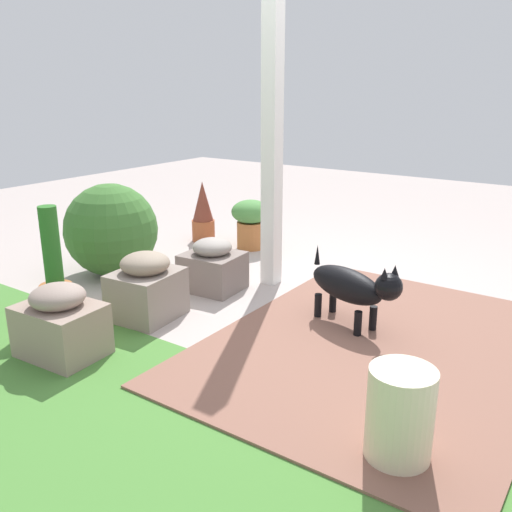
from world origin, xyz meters
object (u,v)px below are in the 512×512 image
Objects in this scene: stone_planter_mid at (147,287)px; stone_planter_near at (213,266)px; terracotta_pot_broad at (251,220)px; terracotta_pot_spiky at (203,213)px; stone_planter_far at (61,323)px; round_shrub at (111,230)px; terracotta_pot_tall at (55,277)px; ceramic_urn at (400,415)px; dog at (352,286)px; porch_pillar at (272,135)px.

stone_planter_near is at bearing -91.87° from stone_planter_mid.
terracotta_pot_spiky reaches higher than terracotta_pot_broad.
stone_planter_far is at bearing 98.93° from terracotta_pot_broad.
terracotta_pot_spiky reaches higher than stone_planter_mid.
stone_planter_near is 0.67m from stone_planter_mid.
round_shrub is at bearing 92.34° from terracotta_pot_spiky.
terracotta_pot_tall is at bearing 113.56° from round_shrub.
terracotta_pot_broad reaches higher than ceramic_urn.
stone_planter_far is at bearing 47.02° from dog.
terracotta_pot_tall is (-0.40, 2.00, -0.01)m from terracotta_pot_spiky.
porch_pillar is at bearing 134.79° from terracotta_pot_broad.
terracotta_pot_spiky is at bearing -87.66° from round_shrub.
stone_planter_mid is 1.14× the size of ceramic_urn.
stone_planter_mid is at bearing -13.51° from ceramic_urn.
dog is (-2.11, 1.06, 0.00)m from terracotta_pot_spiky.
terracotta_pot_broad is 0.65× the size of dog.
ceramic_urn is (-2.84, 2.14, -0.08)m from terracotta_pot_spiky.
stone_planter_near is 0.75× the size of terracotta_pot_spiky.
stone_planter_near is 1.18m from dog.
terracotta_pot_broad is at bearing -77.55° from stone_planter_mid.
round_shrub is at bearing -28.51° from stone_planter_mid.
stone_planter_near is (0.28, 0.38, -0.96)m from porch_pillar.
terracotta_pot_spiky is at bearing -78.78° from terracotta_pot_tall.
stone_planter_far is (0.03, 1.34, 0.02)m from stone_planter_near.
round_shrub is 2.07m from dog.
stone_planter_near is at bearing -91.14° from stone_planter_far.
porch_pillar is at bearing -127.02° from stone_planter_near.
round_shrub is 1.05× the size of dog.
stone_planter_near is 1.15m from terracotta_pot_broad.
round_shrub is at bearing 12.17° from stone_planter_near.
stone_planter_mid is 0.67m from stone_planter_far.
terracotta_pot_spiky reaches higher than ceramic_urn.
round_shrub is 1.81× the size of ceramic_urn.
ceramic_urn is at bearing 136.39° from terracotta_pot_broad.
dog is at bearing 154.38° from porch_pillar.
ceramic_urn is (-1.93, -0.21, 0.01)m from stone_planter_far.
terracotta_pot_broad is at bearing -81.07° from stone_planter_far.
dog is at bearing -55.90° from ceramic_urn.
ceramic_urn is at bearing -173.82° from stone_planter_far.
terracotta_pot_spiky is 0.84× the size of dog.
porch_pillar is at bearing -121.27° from terracotta_pot_tall.
stone_planter_far is 1.17× the size of ceramic_urn.
stone_planter_near is 1.13m from terracotta_pot_tall.
terracotta_pot_broad is 0.54m from terracotta_pot_spiky.
round_shrub reaches higher than terracotta_pot_spiky.
dog is 1.72× the size of ceramic_urn.
dog reaches higher than terracotta_pot_broad.
ceramic_urn is (-2.79, 0.94, -0.17)m from round_shrub.
ceramic_urn is (-1.90, 1.13, 0.03)m from stone_planter_near.
terracotta_pot_broad is (0.69, -0.69, -0.88)m from porch_pillar.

